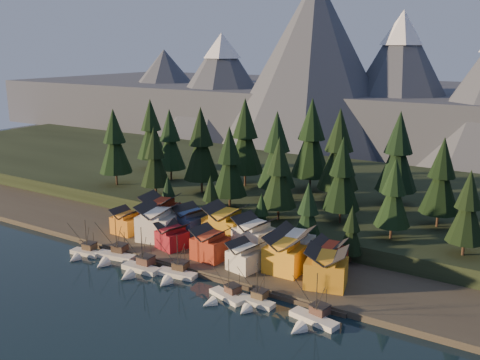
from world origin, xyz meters
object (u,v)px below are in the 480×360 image
Objects in this scene: boat_2 at (138,263)px; boat_3 at (174,269)px; boat_0 at (83,248)px; house_back_1 at (191,221)px; boat_5 at (254,298)px; house_back_0 at (160,211)px; boat_4 at (223,292)px; boat_1 at (112,252)px; boat_6 at (311,314)px; house_front_1 at (158,221)px; house_front_0 at (126,220)px.

boat_2 is 1.07× the size of boat_3.
house_back_1 is (18.28, 23.65, 4.20)m from boat_0.
boat_0 is at bearing -178.19° from boat_5.
boat_5 is (53.02, 0.04, -0.10)m from boat_0.
boat_0 is at bearing -114.69° from house_back_0.
boat_2 is 9.85m from boat_3.
boat_5 is (7.17, 1.17, 0.13)m from boat_4.
boat_6 is at bearing -11.73° from boat_1.
boat_3 is (20.75, -0.12, -0.03)m from boat_1.
house_front_0 is at bearing 172.70° from house_front_1.
house_front_0 is 10.11m from house_back_0.
boat_2 is 1.06× the size of boat_6.
house_back_1 is at bearing 45.06° from boat_0.
boat_1 is 1.07× the size of house_front_1.
boat_6 is 1.58× the size of house_front_0.
boat_6 is at bearing -13.21° from house_back_1.
house_front_1 is at bearing 49.27° from boat_0.
boat_4 is 1.05× the size of house_back_1.
house_back_0 is at bearing -169.78° from house_back_1.
boat_2 is at bearing -177.80° from boat_5.
boat_2 is 1.68× the size of house_front_0.
boat_1 is at bearing 178.95° from boat_5.
boat_2 is 1.21× the size of boat_5.
boat_2 is 1.27× the size of house_back_1.
house_front_1 is 9.42m from house_back_1.
boat_0 is 8.91m from boat_1.
house_front_1 is (2.77, 15.01, 4.65)m from boat_1.
house_front_0 is at bearing 177.12° from boat_6.
boat_0 is 21.20m from house_front_1.
boat_2 reaches higher than boat_4.
boat_3 is at bearing 176.79° from boat_5.
boat_3 reaches higher than boat_0.
house_back_0 is (-46.77, 24.24, 5.01)m from boat_5.
house_front_1 is at bearing 159.32° from boat_5.
house_back_0 reaches higher than house_back_1.
house_front_1 is 1.17× the size of house_back_1.
boat_5 is 55.46m from house_front_0.
boat_4 is 37.33m from house_back_1.
house_back_0 is at bearing 53.99° from house_front_0.
house_back_0 is (6.24, 24.28, 4.91)m from boat_0.
house_front_1 is at bearing 132.92° from boat_3.
boat_0 reaches higher than boat_4.
boat_4 is 7.26m from boat_5.
boat_5 is at bearing -11.98° from boat_3.
boat_1 is 58.10m from boat_6.
boat_3 reaches higher than boat_5.
boat_2 is 33.21m from boat_5.
boat_3 is 1.13× the size of boat_4.
boat_4 is 1.00× the size of boat_5.
house_back_1 is at bearing 155.57° from boat_4.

